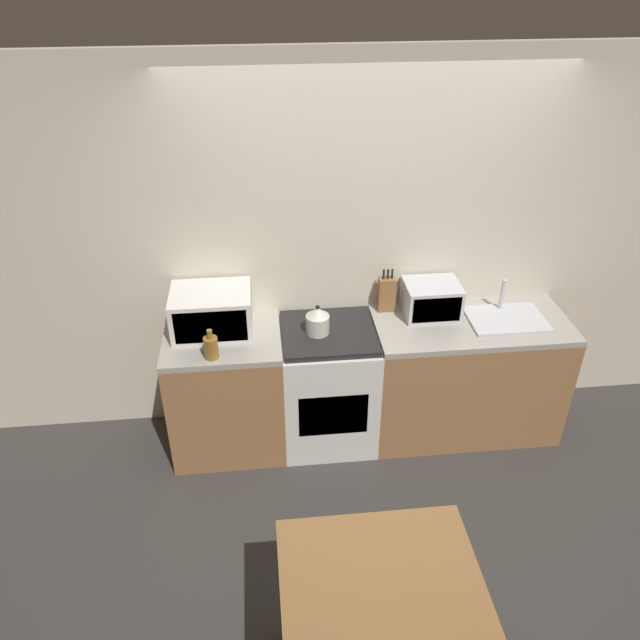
{
  "coord_description": "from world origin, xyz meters",
  "views": [
    {
      "loc": [
        -0.7,
        -2.61,
        3.15
      ],
      "look_at": [
        -0.35,
        0.7,
        1.05
      ],
      "focal_mm": 35.0,
      "sensor_mm": 36.0,
      "label": 1
    }
  ],
  "objects_px": {
    "stove_range": "(328,385)",
    "dining_table": "(380,593)",
    "microwave": "(212,311)",
    "toaster_oven": "(431,299)",
    "kettle": "(318,321)",
    "bottle": "(211,347)"
  },
  "relations": [
    {
      "from": "dining_table",
      "to": "stove_range",
      "type": "bearing_deg",
      "value": 90.69
    },
    {
      "from": "stove_range",
      "to": "toaster_oven",
      "type": "height_order",
      "value": "toaster_oven"
    },
    {
      "from": "microwave",
      "to": "stove_range",
      "type": "bearing_deg",
      "value": -7.12
    },
    {
      "from": "kettle",
      "to": "dining_table",
      "type": "distance_m",
      "value": 1.79
    },
    {
      "from": "microwave",
      "to": "toaster_oven",
      "type": "relative_size",
      "value": 1.39
    },
    {
      "from": "microwave",
      "to": "dining_table",
      "type": "height_order",
      "value": "microwave"
    },
    {
      "from": "kettle",
      "to": "toaster_oven",
      "type": "bearing_deg",
      "value": 10.82
    },
    {
      "from": "toaster_oven",
      "to": "dining_table",
      "type": "xyz_separation_m",
      "value": [
        -0.7,
        -1.91,
        -0.35
      ]
    },
    {
      "from": "kettle",
      "to": "dining_table",
      "type": "height_order",
      "value": "kettle"
    },
    {
      "from": "stove_range",
      "to": "toaster_oven",
      "type": "bearing_deg",
      "value": 10.98
    },
    {
      "from": "kettle",
      "to": "bottle",
      "type": "relative_size",
      "value": 1.04
    },
    {
      "from": "toaster_oven",
      "to": "stove_range",
      "type": "bearing_deg",
      "value": -169.02
    },
    {
      "from": "dining_table",
      "to": "toaster_oven",
      "type": "bearing_deg",
      "value": 69.87
    },
    {
      "from": "microwave",
      "to": "toaster_oven",
      "type": "xyz_separation_m",
      "value": [
        1.47,
        0.05,
        -0.03
      ]
    },
    {
      "from": "kettle",
      "to": "bottle",
      "type": "height_order",
      "value": "kettle"
    },
    {
      "from": "toaster_oven",
      "to": "dining_table",
      "type": "relative_size",
      "value": 0.42
    },
    {
      "from": "bottle",
      "to": "dining_table",
      "type": "xyz_separation_m",
      "value": [
        0.77,
        -1.54,
        -0.31
      ]
    },
    {
      "from": "stove_range",
      "to": "kettle",
      "type": "xyz_separation_m",
      "value": [
        -0.07,
        -0.01,
        0.54
      ]
    },
    {
      "from": "kettle",
      "to": "dining_table",
      "type": "xyz_separation_m",
      "value": [
        0.09,
        -1.75,
        -0.32
      ]
    },
    {
      "from": "stove_range",
      "to": "dining_table",
      "type": "bearing_deg",
      "value": -89.31
    },
    {
      "from": "kettle",
      "to": "dining_table",
      "type": "bearing_deg",
      "value": -86.93
    },
    {
      "from": "stove_range",
      "to": "toaster_oven",
      "type": "xyz_separation_m",
      "value": [
        0.72,
        0.14,
        0.57
      ]
    }
  ]
}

